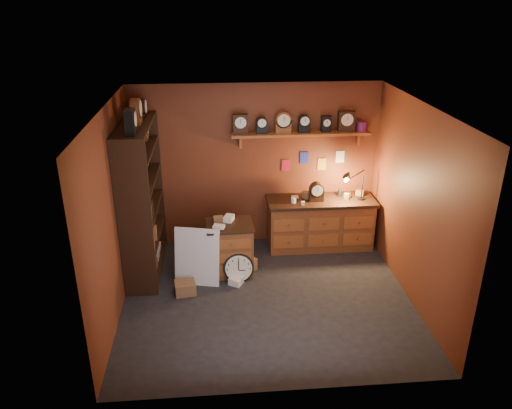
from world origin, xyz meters
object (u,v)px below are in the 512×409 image
object	(u,v)px
big_round_clock	(239,268)
workbench	(320,220)
low_cabinet	(230,246)
shelving_unit	(139,194)

from	to	relation	value
big_round_clock	workbench	bearing A→B (deg)	35.22
low_cabinet	workbench	bearing A→B (deg)	22.05
workbench	shelving_unit	bearing A→B (deg)	-170.13
workbench	big_round_clock	bearing A→B (deg)	-144.78
shelving_unit	big_round_clock	world-z (taller)	shelving_unit
shelving_unit	low_cabinet	world-z (taller)	shelving_unit
workbench	big_round_clock	distance (m)	1.76
shelving_unit	big_round_clock	distance (m)	1.83
workbench	low_cabinet	bearing A→B (deg)	-155.39
workbench	low_cabinet	world-z (taller)	workbench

